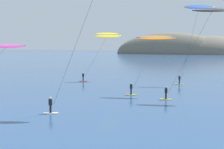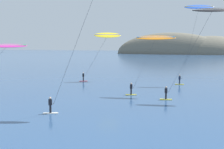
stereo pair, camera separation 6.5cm
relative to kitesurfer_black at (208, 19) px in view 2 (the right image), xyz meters
name	(u,v)px [view 2 (the right image)]	position (x,y,z in m)	size (l,w,h in m)	color
headland_island	(187,54)	(-19.35, 176.51, -10.04)	(97.11, 33.56, 31.79)	#6B6656
kitesurfer_black	(208,19)	(0.00, 0.00, 0.00)	(8.39, 2.63, 11.45)	yellow
kitesurfer_blue	(197,14)	(-2.17, 14.14, 2.09)	(6.12, 2.47, 13.78)	yellow
kitesurfer_yellow	(106,38)	(-18.59, 13.49, -1.88)	(7.48, 4.56, 9.31)	red
kitesurfer_magenta	(3,50)	(-24.02, -7.85, -3.78)	(7.92, 4.78, 7.11)	yellow
kitesurfer_orange	(153,43)	(-6.83, 1.18, -2.83)	(6.65, 2.19, 8.23)	yellow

